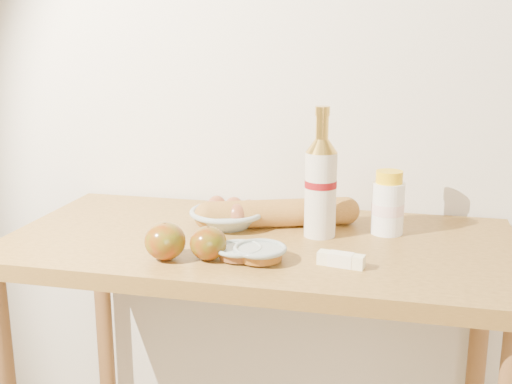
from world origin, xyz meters
The scene contains 11 objects.
back_wall centered at (0.00, 1.51, 1.30)m, with size 3.50×0.02×2.60m, color beige.
table centered at (0.00, 1.18, 0.78)m, with size 1.20×0.60×0.90m.
bourbon_bottle centered at (0.14, 1.23, 1.03)m, with size 0.09×0.09×0.31m.
cream_bottle centered at (0.30, 1.29, 0.97)m, with size 0.09×0.09×0.16m.
egg_bowl centered at (-0.10, 1.26, 0.93)m, with size 0.23×0.23×0.07m.
baguette centered at (0.03, 1.28, 0.94)m, with size 0.42×0.22×0.07m.
apple_redgreen_front centered at (-0.16, 0.99, 0.94)m, with size 0.12×0.12×0.08m.
apple_redgreen_right centered at (-0.07, 1.01, 0.94)m, with size 0.10×0.10×0.07m.
sugar_bowl centered at (-0.01, 1.03, 0.92)m, with size 0.11×0.11×0.03m.
syrup_bowl centered at (0.04, 1.03, 0.92)m, with size 0.12×0.12×0.03m.
butter_stick centered at (0.21, 1.04, 0.91)m, with size 0.10×0.04×0.03m.
Camera 1 is at (0.33, -0.24, 1.38)m, focal length 45.00 mm.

